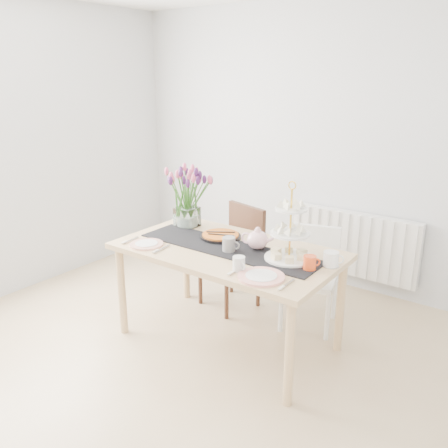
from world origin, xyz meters
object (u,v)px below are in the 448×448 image
Objects in this scene: radiator at (353,244)px; dining_table at (228,258)px; cake_stand at (290,240)px; cream_jug at (331,259)px; plate_left at (146,244)px; chair_white at (312,269)px; mug_orange at (310,263)px; teapot at (257,240)px; plate_right at (261,277)px; mug_grey at (229,245)px; tulip_vase at (186,188)px; mug_white at (239,264)px; tart_tin at (221,236)px; chair_brown at (237,248)px.

dining_table is at bearing -105.58° from radiator.
cake_stand is 0.29m from cream_jug.
cream_jug is 1.33m from plate_left.
mug_orange is (0.29, -0.66, 0.34)m from chair_white.
teapot is at bearing 28.67° from dining_table.
plate_right is at bearing -139.78° from cream_jug.
chair_white is 7.94× the size of cream_jug.
mug_grey reaches higher than dining_table.
cream_jug is (1.30, -0.09, -0.28)m from tulip_vase.
cake_stand is at bearing 175.88° from cream_jug.
plate_right is (-0.18, -0.28, -0.04)m from mug_orange.
mug_white is at bearing -82.15° from teapot.
plate_right is (0.10, -0.94, 0.30)m from chair_white.
cream_jug reaches higher than dining_table.
teapot is (0.19, 0.10, 0.15)m from dining_table.
mug_white reaches higher than plate_right.
teapot is at bearing -8.85° from tulip_vase.
cake_stand is at bearing -95.96° from chair_white.
tulip_vase is at bearing -170.97° from chair_white.
teapot reaches higher than mug_white.
radiator and dining_table have the same top height.
tart_tin is 0.63m from mug_white.
cake_stand is 0.44m from mug_grey.
tart_tin is at bearing 118.81° from mug_orange.
plate_right is (0.47, -0.29, 0.08)m from dining_table.
tulip_vase is 1.33m from cream_jug.
dining_table is 16.00× the size of cream_jug.
mug_grey reaches higher than radiator.
tart_tin is 1.26× the size of plate_left.
tart_tin is (-0.17, 0.14, 0.09)m from dining_table.
tart_tin is (-0.53, -0.51, 0.31)m from chair_white.
cream_jug reaches higher than radiator.
radiator is 5.00× the size of teapot.
plate_right is (0.07, -1.73, 0.31)m from radiator.
mug_orange reaches higher than plate_right.
chair_white reaches higher than tart_tin.
chair_brown is at bearing 148.65° from mug_white.
teapot reaches higher than mug_grey.
chair_white is 1.62× the size of cake_stand.
plate_left is at bearing -150.48° from dining_table.
chair_brown is 0.71m from tulip_vase.
plate_left reaches higher than radiator.
cake_stand is (1.03, -0.16, -0.19)m from tulip_vase.
mug_white is (0.46, -0.43, 0.03)m from tart_tin.
plate_right is at bearing -32.23° from dining_table.
radiator is at bearing 64.73° from chair_brown.
chair_white is at bearing 43.63° from tart_tin.
tulip_vase is at bearing 118.61° from mug_orange.
mug_orange is (0.65, -0.01, 0.13)m from dining_table.
dining_table is 0.60m from plate_left.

